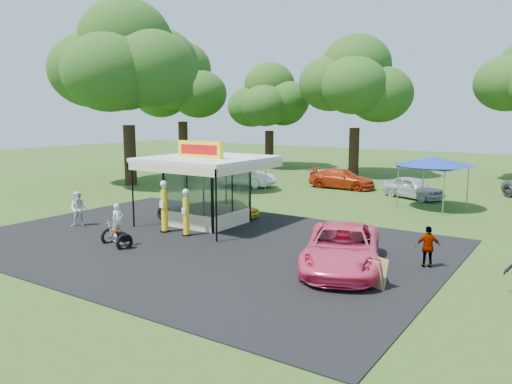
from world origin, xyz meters
TOP-DOWN VIEW (x-y plane):
  - ground at (0.00, 0.00)m, footprint 120.00×120.00m
  - asphalt_apron at (0.00, 2.00)m, footprint 20.00×14.00m
  - gas_station_kiosk at (-2.00, 4.99)m, footprint 5.40×5.40m
  - gas_pump_left at (-2.56, 2.53)m, footprint 0.46×0.46m
  - gas_pump_right at (-1.26, 2.55)m, footprint 0.41×0.41m
  - motorcycle at (-2.41, -0.40)m, footprint 1.67×1.07m
  - spare_tires at (-4.58, 4.54)m, footprint 0.97×0.67m
  - a_frame_sign at (8.33, 0.71)m, footprint 0.60×0.65m
  - kiosk_car at (-2.00, 7.20)m, footprint 2.82×1.13m
  - pink_sedan at (6.55, 2.03)m, footprint 4.38×6.15m
  - spectator_west at (-6.88, 1.08)m, footprint 1.08×1.06m
  - spectator_east_b at (9.07, 3.82)m, footprint 0.98×0.70m
  - bg_car_a at (-7.93, 16.82)m, footprint 4.61×1.72m
  - bg_car_b at (-1.39, 19.81)m, footprint 4.93×2.07m
  - bg_car_c at (4.26, 18.35)m, footprint 4.49×3.24m
  - tent_west at (-6.83, 14.61)m, footprint 3.85×3.85m
  - tent_east at (6.21, 15.46)m, footprint 4.34×4.34m
  - oak_far_a at (-23.67, 27.38)m, footprint 10.77×10.77m
  - oak_far_b at (-13.53, 29.06)m, footprint 8.58×8.58m
  - oak_far_c at (-3.69, 27.45)m, footprint 10.09×10.09m
  - oak_near at (-15.77, 12.52)m, footprint 11.76×11.76m

SIDE VIEW (x-z plane):
  - ground at x=0.00m, z-range 0.00..0.00m
  - asphalt_apron at x=0.00m, z-range 0.00..0.04m
  - spare_tires at x=-4.58m, z-range -0.01..0.79m
  - kiosk_car at x=-2.00m, z-range 0.00..0.96m
  - a_frame_sign at x=8.33m, z-range 0.01..0.99m
  - bg_car_c at x=4.26m, z-range 0.00..1.42m
  - bg_car_b at x=-1.39m, z-range 0.00..1.42m
  - motorcycle at x=-2.41m, z-range -0.21..1.69m
  - bg_car_a at x=-7.93m, z-range 0.00..1.50m
  - spectator_east_b at x=9.07m, z-range 0.00..1.54m
  - pink_sedan at x=6.55m, z-range 0.00..1.56m
  - spectator_west at x=-6.88m, z-range 0.00..1.75m
  - gas_pump_right at x=-1.26m, z-range -0.04..2.13m
  - gas_pump_left at x=-2.56m, z-range -0.05..2.41m
  - gas_station_kiosk at x=-2.00m, z-range -0.31..3.87m
  - tent_west at x=-6.83m, z-range 1.09..3.78m
  - tent_east at x=6.21m, z-range 1.23..4.26m
  - oak_far_b at x=-13.53m, z-range 1.42..11.65m
  - oak_far_c at x=-3.69m, z-range 1.60..13.50m
  - oak_far_a at x=-23.67m, z-range 1.74..14.50m
  - oak_near at x=-15.77m, z-range 1.71..15.26m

